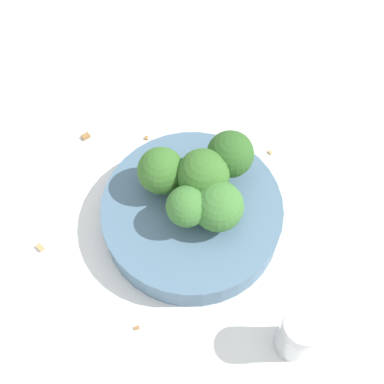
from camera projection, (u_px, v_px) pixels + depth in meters
ground_plane at (192, 222)px, 0.62m from camera, size 3.00×3.00×0.00m
bowl at (192, 215)px, 0.60m from camera, size 0.20×0.20×0.04m
broccoli_floret_0 at (218, 206)px, 0.55m from camera, size 0.05×0.05×0.06m
broccoli_floret_1 at (185, 207)px, 0.54m from camera, size 0.04×0.04×0.06m
broccoli_floret_2 at (203, 175)px, 0.56m from camera, size 0.06×0.06×0.07m
broccoli_floret_3 at (230, 155)px, 0.57m from camera, size 0.05×0.05×0.06m
broccoli_floret_4 at (161, 171)px, 0.57m from camera, size 0.05×0.05×0.06m
pepper_shaker at (298, 334)px, 0.52m from camera, size 0.04×0.04×0.07m
almond_crumb_0 at (85, 135)px, 0.67m from camera, size 0.01×0.01×0.01m
almond_crumb_1 at (270, 152)px, 0.66m from camera, size 0.01×0.01×0.01m
almond_crumb_2 at (137, 327)px, 0.55m from camera, size 0.01×0.01×0.01m
almond_crumb_3 at (40, 247)px, 0.60m from camera, size 0.01×0.01×0.01m
almond_crumb_4 at (146, 137)px, 0.67m from camera, size 0.01×0.01×0.01m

